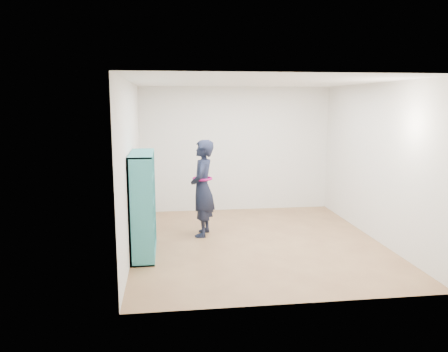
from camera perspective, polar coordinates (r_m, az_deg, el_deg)
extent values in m
plane|color=brown|center=(7.32, 4.33, -8.59)|extent=(4.50, 4.50, 0.00)
plane|color=white|center=(6.96, 4.60, 12.18)|extent=(4.50, 4.50, 0.00)
cube|color=silver|center=(6.90, -12.03, 1.19)|extent=(0.02, 4.50, 2.60)
cube|color=silver|center=(7.69, 19.21, 1.72)|extent=(0.02, 4.50, 2.60)
cube|color=silver|center=(9.22, 1.57, 3.50)|extent=(4.00, 0.02, 2.60)
cube|color=silver|center=(4.88, 9.92, -2.22)|extent=(4.00, 0.02, 2.60)
cube|color=teal|center=(6.13, -10.80, -4.81)|extent=(0.34, 0.02, 1.55)
cube|color=teal|center=(7.24, -10.30, -2.56)|extent=(0.34, 0.02, 1.55)
cube|color=teal|center=(6.90, -10.33, -9.78)|extent=(0.34, 1.16, 0.02)
cube|color=teal|center=(6.55, -10.73, 2.92)|extent=(0.34, 1.16, 0.02)
cube|color=teal|center=(6.70, -11.88, -3.62)|extent=(0.02, 1.16, 1.55)
cube|color=teal|center=(6.51, -10.61, -3.97)|extent=(0.32, 0.02, 1.50)
cube|color=teal|center=(6.87, -10.45, -3.24)|extent=(0.32, 0.02, 1.50)
cube|color=teal|center=(6.78, -10.43, -6.69)|extent=(0.32, 1.12, 0.02)
cube|color=teal|center=(6.69, -10.53, -3.60)|extent=(0.32, 1.12, 0.02)
cube|color=teal|center=(6.61, -10.63, -0.42)|extent=(0.32, 1.12, 0.02)
cube|color=beige|center=(6.53, -10.33, -10.46)|extent=(0.21, 0.14, 0.05)
cube|color=black|center=(6.32, -10.40, -6.42)|extent=(0.17, 0.16, 0.29)
cube|color=maroon|center=(6.24, -10.49, -3.50)|extent=(0.17, 0.16, 0.20)
cube|color=silver|center=(6.23, -10.65, -0.55)|extent=(0.21, 0.14, 0.08)
cube|color=navy|center=(6.79, -10.15, -8.63)|extent=(0.17, 0.16, 0.28)
cube|color=brown|center=(6.69, -10.24, -5.74)|extent=(0.17, 0.16, 0.24)
cube|color=#BFB28C|center=(6.67, -10.38, -3.28)|extent=(0.21, 0.14, 0.05)
cube|color=#26594C|center=(6.53, -10.44, 0.73)|extent=(0.17, 0.16, 0.26)
cube|color=beige|center=(7.15, -10.01, -7.88)|extent=(0.17, 0.16, 0.23)
cube|color=black|center=(7.12, -10.14, -5.56)|extent=(0.21, 0.14, 0.05)
cube|color=maroon|center=(6.96, -10.19, -2.01)|extent=(0.17, 0.16, 0.22)
cube|color=silver|center=(6.90, -10.29, 1.26)|extent=(0.17, 0.16, 0.28)
imported|color=black|center=(7.47, -2.83, -1.61)|extent=(0.53, 0.68, 1.66)
torus|color=#B50D69|center=(7.44, -2.84, -0.33)|extent=(0.41, 0.41, 0.04)
cube|color=silver|center=(7.55, -3.85, -0.65)|extent=(0.02, 0.10, 0.13)
cube|color=black|center=(7.55, -3.85, -0.65)|extent=(0.02, 0.09, 0.12)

